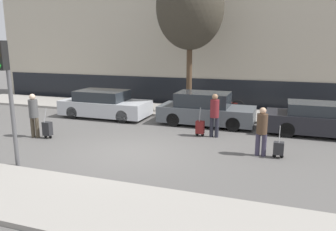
% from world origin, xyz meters
% --- Properties ---
extents(ground_plane, '(80.00, 80.00, 0.00)m').
position_xyz_m(ground_plane, '(0.00, 0.00, 0.00)').
color(ground_plane, '#565451').
extents(sidewalk_near, '(28.00, 2.50, 0.12)m').
position_xyz_m(sidewalk_near, '(0.00, -3.75, 0.06)').
color(sidewalk_near, gray).
rests_on(sidewalk_near, ground_plane).
extents(sidewalk_far, '(28.00, 3.00, 0.12)m').
position_xyz_m(sidewalk_far, '(0.00, 7.00, 0.06)').
color(sidewalk_far, gray).
rests_on(sidewalk_far, ground_plane).
extents(building_facade, '(28.00, 2.19, 9.05)m').
position_xyz_m(building_facade, '(0.00, 10.27, 4.51)').
color(building_facade, '#B7AD99').
rests_on(building_facade, ground_plane).
extents(parked_car_0, '(4.35, 1.86, 1.34)m').
position_xyz_m(parked_car_0, '(-3.59, 4.55, 0.63)').
color(parked_car_0, '#B7BABF').
rests_on(parked_car_0, ground_plane).
extents(parked_car_1, '(4.22, 1.78, 1.45)m').
position_xyz_m(parked_car_1, '(1.48, 4.69, 0.67)').
color(parked_car_1, '#4C5156').
rests_on(parked_car_1, ground_plane).
extents(parked_car_2, '(4.47, 1.71, 1.30)m').
position_xyz_m(parked_car_2, '(6.30, 4.46, 0.62)').
color(parked_car_2, black).
rests_on(parked_car_2, ground_plane).
extents(pedestrian_left, '(0.35, 0.34, 1.72)m').
position_xyz_m(pedestrian_left, '(-4.30, 0.43, 0.98)').
color(pedestrian_left, '#4C4233').
rests_on(pedestrian_left, ground_plane).
extents(trolley_left, '(0.34, 0.29, 1.19)m').
position_xyz_m(trolley_left, '(-3.75, 0.48, 0.38)').
color(trolley_left, '#262628').
rests_on(trolley_left, ground_plane).
extents(pedestrian_center, '(0.35, 0.34, 1.70)m').
position_xyz_m(pedestrian_center, '(2.27, 2.77, 0.97)').
color(pedestrian_center, '#23232D').
rests_on(pedestrian_center, ground_plane).
extents(trolley_center, '(0.34, 0.29, 1.15)m').
position_xyz_m(trolley_center, '(1.72, 2.70, 0.36)').
color(trolley_center, maroon).
rests_on(trolley_center, ground_plane).
extents(pedestrian_right, '(0.35, 0.34, 1.60)m').
position_xyz_m(pedestrian_right, '(4.14, 1.09, 0.91)').
color(pedestrian_right, '#383347').
rests_on(pedestrian_right, ground_plane).
extents(trolley_right, '(0.34, 0.29, 1.07)m').
position_xyz_m(trolley_right, '(4.69, 1.06, 0.32)').
color(trolley_right, '#262628').
rests_on(trolley_right, ground_plane).
extents(traffic_light, '(0.28, 0.47, 3.66)m').
position_xyz_m(traffic_light, '(-2.64, -2.36, 2.61)').
color(traffic_light, '#515154').
rests_on(traffic_light, ground_plane).
extents(parked_bicycle, '(1.77, 0.06, 0.96)m').
position_xyz_m(parked_bicycle, '(2.13, 6.81, 0.49)').
color(parked_bicycle, black).
rests_on(parked_bicycle, sidewalk_far).
extents(bare_tree_near_crossing, '(3.30, 3.30, 7.19)m').
position_xyz_m(bare_tree_near_crossing, '(0.21, 6.45, 5.27)').
color(bare_tree_near_crossing, '#4C3826').
rests_on(bare_tree_near_crossing, sidewalk_far).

